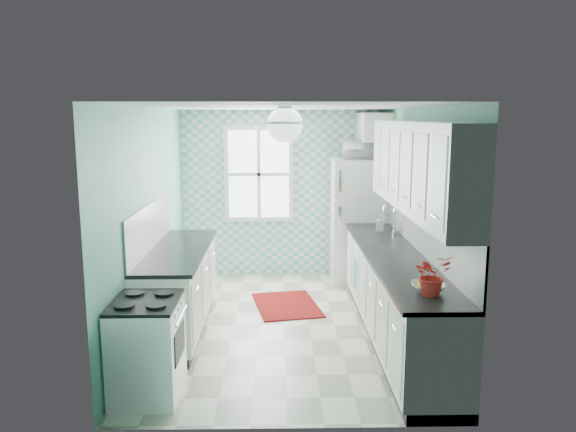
{
  "coord_description": "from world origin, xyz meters",
  "views": [
    {
      "loc": [
        -0.07,
        -6.22,
        2.39
      ],
      "look_at": [
        0.05,
        0.25,
        1.25
      ],
      "focal_mm": 35.0,
      "sensor_mm": 36.0,
      "label": 1
    }
  ],
  "objects_px": {
    "ceiling_light": "(285,124)",
    "sink": "(379,235)",
    "stove": "(147,347)",
    "potted_plant": "(432,275)",
    "fridge": "(358,220)",
    "fruit_bowl": "(428,287)",
    "microwave": "(360,149)"
  },
  "relations": [
    {
      "from": "stove",
      "to": "potted_plant",
      "type": "distance_m",
      "value": 2.5
    },
    {
      "from": "sink",
      "to": "fruit_bowl",
      "type": "distance_m",
      "value": 2.33
    },
    {
      "from": "sink",
      "to": "microwave",
      "type": "height_order",
      "value": "microwave"
    },
    {
      "from": "fruit_bowl",
      "to": "microwave",
      "type": "bearing_deg",
      "value": 91.47
    },
    {
      "from": "stove",
      "to": "sink",
      "type": "distance_m",
      "value": 3.34
    },
    {
      "from": "ceiling_light",
      "to": "stove",
      "type": "distance_m",
      "value": 2.38
    },
    {
      "from": "potted_plant",
      "to": "microwave",
      "type": "relative_size",
      "value": 0.69
    },
    {
      "from": "microwave",
      "to": "sink",
      "type": "bearing_deg",
      "value": 97.4
    },
    {
      "from": "fruit_bowl",
      "to": "stove",
      "type": "bearing_deg",
      "value": 178.73
    },
    {
      "from": "ceiling_light",
      "to": "sink",
      "type": "distance_m",
      "value": 2.34
    },
    {
      "from": "ceiling_light",
      "to": "fridge",
      "type": "height_order",
      "value": "ceiling_light"
    },
    {
      "from": "ceiling_light",
      "to": "potted_plant",
      "type": "distance_m",
      "value": 1.97
    },
    {
      "from": "microwave",
      "to": "potted_plant",
      "type": "bearing_deg",
      "value": 94.29
    },
    {
      "from": "ceiling_light",
      "to": "fridge",
      "type": "bearing_deg",
      "value": 67.05
    },
    {
      "from": "sink",
      "to": "potted_plant",
      "type": "relative_size",
      "value": 1.55
    },
    {
      "from": "stove",
      "to": "potted_plant",
      "type": "xyz_separation_m",
      "value": [
        2.4,
        -0.15,
        0.67
      ]
    },
    {
      "from": "fridge",
      "to": "potted_plant",
      "type": "xyz_separation_m",
      "value": [
        0.09,
        -3.6,
        0.21
      ]
    },
    {
      "from": "stove",
      "to": "microwave",
      "type": "distance_m",
      "value": 4.42
    },
    {
      "from": "fridge",
      "to": "microwave",
      "type": "distance_m",
      "value": 1.04
    },
    {
      "from": "stove",
      "to": "fruit_bowl",
      "type": "bearing_deg",
      "value": -2.06
    },
    {
      "from": "sink",
      "to": "stove",
      "type": "bearing_deg",
      "value": -139.69
    },
    {
      "from": "ceiling_light",
      "to": "sink",
      "type": "height_order",
      "value": "ceiling_light"
    },
    {
      "from": "ceiling_light",
      "to": "fruit_bowl",
      "type": "relative_size",
      "value": 1.25
    },
    {
      "from": "ceiling_light",
      "to": "potted_plant",
      "type": "xyz_separation_m",
      "value": [
        1.2,
        -0.98,
        -1.21
      ]
    },
    {
      "from": "fridge",
      "to": "fruit_bowl",
      "type": "bearing_deg",
      "value": -91.79
    },
    {
      "from": "ceiling_light",
      "to": "sink",
      "type": "relative_size",
      "value": 0.66
    },
    {
      "from": "potted_plant",
      "to": "sink",
      "type": "bearing_deg",
      "value": 89.91
    },
    {
      "from": "sink",
      "to": "ceiling_light",
      "type": "bearing_deg",
      "value": -132.95
    },
    {
      "from": "stove",
      "to": "sink",
      "type": "relative_size",
      "value": 1.57
    },
    {
      "from": "fridge",
      "to": "fruit_bowl",
      "type": "relative_size",
      "value": 6.44
    },
    {
      "from": "stove",
      "to": "sink",
      "type": "xyz_separation_m",
      "value": [
        2.4,
        2.27,
        0.49
      ]
    },
    {
      "from": "ceiling_light",
      "to": "potted_plant",
      "type": "height_order",
      "value": "ceiling_light"
    }
  ]
}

